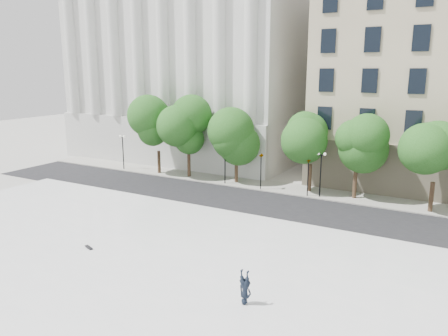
{
  "coord_description": "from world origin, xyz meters",
  "views": [
    {
      "loc": [
        16.24,
        -15.85,
        11.65
      ],
      "look_at": [
        1.73,
        10.0,
        4.98
      ],
      "focal_mm": 35.0,
      "sensor_mm": 36.0,
      "label": 1
    }
  ],
  "objects": [
    {
      "name": "person_lying",
      "position": [
        7.64,
        1.56,
        0.69
      ],
      "size": [
        0.7,
        1.8,
        0.49
      ],
      "primitive_type": "imported",
      "rotation": [
        -1.54,
        0.0,
        -0.03
      ],
      "color": "black",
      "rests_on": "plaza"
    },
    {
      "name": "skateboard",
      "position": [
        -4.23,
        2.8,
        0.49
      ],
      "size": [
        0.83,
        0.48,
        0.08
      ],
      "primitive_type": "cube",
      "rotation": [
        0.0,
        0.0,
        -0.36
      ],
      "color": "black",
      "rests_on": "plaza"
    },
    {
      "name": "building_west",
      "position": [
        -17.0,
        38.57,
        12.89
      ],
      "size": [
        31.5,
        27.65,
        25.6
      ],
      "color": "beige",
      "rests_on": "ground"
    },
    {
      "name": "street",
      "position": [
        0.0,
        18.0,
        0.01
      ],
      "size": [
        60.0,
        8.0,
        0.02
      ],
      "primitive_type": "cube",
      "color": "black",
      "rests_on": "ground"
    },
    {
      "name": "plaza",
      "position": [
        0.0,
        3.0,
        0.23
      ],
      "size": [
        44.0,
        22.0,
        0.45
      ],
      "primitive_type": "cube",
      "color": "white",
      "rests_on": "ground"
    },
    {
      "name": "street_trees",
      "position": [
        1.36,
        23.47,
        5.1
      ],
      "size": [
        39.77,
        5.1,
        7.85
      ],
      "color": "#382619",
      "rests_on": "ground"
    },
    {
      "name": "traffic_light_east",
      "position": [
        3.78,
        22.3,
        3.73
      ],
      "size": [
        0.75,
        1.86,
        4.23
      ],
      "color": "black",
      "rests_on": "ground"
    },
    {
      "name": "ground",
      "position": [
        0.0,
        0.0,
        0.0
      ],
      "size": [
        160.0,
        160.0,
        0.0
      ],
      "primitive_type": "plane",
      "color": "#A7A59D",
      "rests_on": "ground"
    },
    {
      "name": "lamp_posts",
      "position": [
        -0.34,
        22.6,
        2.87
      ],
      "size": [
        38.08,
        0.28,
        4.33
      ],
      "color": "black",
      "rests_on": "ground"
    },
    {
      "name": "far_sidewalk",
      "position": [
        0.0,
        24.0,
        0.06
      ],
      "size": [
        60.0,
        4.0,
        0.12
      ],
      "primitive_type": "cube",
      "color": "#99978E",
      "rests_on": "ground"
    },
    {
      "name": "traffic_light_west",
      "position": [
        -1.02,
        22.3,
        3.72
      ],
      "size": [
        0.71,
        1.82,
        4.22
      ],
      "color": "black",
      "rests_on": "ground"
    }
  ]
}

